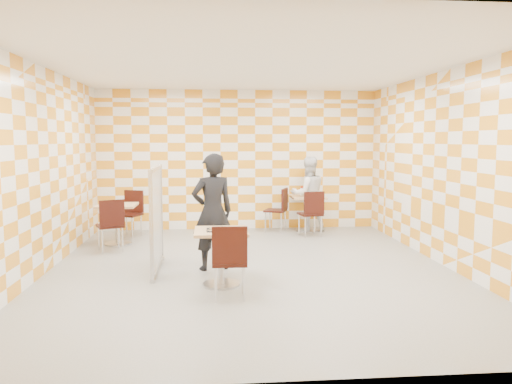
{
  "coord_description": "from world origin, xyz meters",
  "views": [
    {
      "loc": [
        -0.57,
        -7.3,
        1.94
      ],
      "look_at": [
        0.1,
        0.2,
        1.15
      ],
      "focal_mm": 35.0,
      "sensor_mm": 36.0,
      "label": 1
    }
  ],
  "objects_px": {
    "second_table": "(308,207)",
    "chair_second_side": "(280,206)",
    "chair_second_front": "(312,210)",
    "chair_empty_near": "(111,221)",
    "empty_table": "(117,217)",
    "sport_bottle": "(302,191)",
    "chair_main_front": "(230,256)",
    "chair_empty_far": "(131,210)",
    "man_white": "(308,194)",
    "man_dark": "(213,212)",
    "main_table": "(221,248)",
    "partition": "(157,218)",
    "soda_bottle": "(315,191)"
  },
  "relations": [
    {
      "from": "empty_table",
      "to": "soda_bottle",
      "type": "height_order",
      "value": "soda_bottle"
    },
    {
      "from": "sport_bottle",
      "to": "chair_empty_near",
      "type": "bearing_deg",
      "value": -153.47
    },
    {
      "from": "chair_second_side",
      "to": "empty_table",
      "type": "bearing_deg",
      "value": -162.53
    },
    {
      "from": "second_table",
      "to": "soda_bottle",
      "type": "bearing_deg",
      "value": 4.9
    },
    {
      "from": "second_table",
      "to": "chair_second_side",
      "type": "bearing_deg",
      "value": -178.31
    },
    {
      "from": "chair_main_front",
      "to": "sport_bottle",
      "type": "xyz_separation_m",
      "value": [
        1.71,
        4.6,
        0.29
      ]
    },
    {
      "from": "main_table",
      "to": "chair_second_side",
      "type": "height_order",
      "value": "chair_second_side"
    },
    {
      "from": "chair_empty_near",
      "to": "chair_empty_far",
      "type": "distance_m",
      "value": 1.45
    },
    {
      "from": "second_table",
      "to": "empty_table",
      "type": "height_order",
      "value": "same"
    },
    {
      "from": "second_table",
      "to": "sport_bottle",
      "type": "xyz_separation_m",
      "value": [
        -0.11,
        0.14,
        0.33
      ]
    },
    {
      "from": "main_table",
      "to": "empty_table",
      "type": "xyz_separation_m",
      "value": [
        -1.87,
        2.8,
        0.0
      ]
    },
    {
      "from": "empty_table",
      "to": "chair_empty_near",
      "type": "bearing_deg",
      "value": -88.54
    },
    {
      "from": "partition",
      "to": "man_dark",
      "type": "height_order",
      "value": "man_dark"
    },
    {
      "from": "main_table",
      "to": "chair_empty_near",
      "type": "xyz_separation_m",
      "value": [
        -1.85,
        2.14,
        0.04
      ]
    },
    {
      "from": "man_dark",
      "to": "soda_bottle",
      "type": "distance_m",
      "value": 3.7
    },
    {
      "from": "chair_main_front",
      "to": "chair_second_front",
      "type": "distance_m",
      "value": 4.21
    },
    {
      "from": "chair_second_front",
      "to": "sport_bottle",
      "type": "height_order",
      "value": "sport_bottle"
    },
    {
      "from": "chair_empty_near",
      "to": "man_dark",
      "type": "xyz_separation_m",
      "value": [
        1.74,
        -1.29,
        0.33
      ]
    },
    {
      "from": "man_white",
      "to": "sport_bottle",
      "type": "height_order",
      "value": "man_white"
    },
    {
      "from": "chair_empty_far",
      "to": "man_white",
      "type": "distance_m",
      "value": 3.67
    },
    {
      "from": "chair_main_front",
      "to": "chair_empty_near",
      "type": "distance_m",
      "value": 3.39
    },
    {
      "from": "partition",
      "to": "empty_table",
      "type": "bearing_deg",
      "value": 115.43
    },
    {
      "from": "chair_empty_near",
      "to": "soda_bottle",
      "type": "relative_size",
      "value": 4.02
    },
    {
      "from": "empty_table",
      "to": "chair_empty_far",
      "type": "xyz_separation_m",
      "value": [
        0.14,
        0.77,
        0.04
      ]
    },
    {
      "from": "empty_table",
      "to": "man_dark",
      "type": "relative_size",
      "value": 0.43
    },
    {
      "from": "chair_main_front",
      "to": "man_white",
      "type": "distance_m",
      "value": 4.83
    },
    {
      "from": "main_table",
      "to": "man_dark",
      "type": "distance_m",
      "value": 0.92
    },
    {
      "from": "chair_main_front",
      "to": "man_dark",
      "type": "height_order",
      "value": "man_dark"
    },
    {
      "from": "chair_second_front",
      "to": "chair_second_side",
      "type": "distance_m",
      "value": 0.84
    },
    {
      "from": "chair_empty_near",
      "to": "chair_second_front",
      "type": "bearing_deg",
      "value": 15.62
    },
    {
      "from": "soda_bottle",
      "to": "chair_empty_far",
      "type": "bearing_deg",
      "value": -176.09
    },
    {
      "from": "second_table",
      "to": "partition",
      "type": "distance_m",
      "value": 4.13
    },
    {
      "from": "chair_second_side",
      "to": "sport_bottle",
      "type": "distance_m",
      "value": 0.6
    },
    {
      "from": "second_table",
      "to": "chair_main_front",
      "type": "xyz_separation_m",
      "value": [
        -1.82,
        -4.46,
        0.04
      ]
    },
    {
      "from": "main_table",
      "to": "partition",
      "type": "height_order",
      "value": "partition"
    },
    {
      "from": "chair_empty_far",
      "to": "second_table",
      "type": "bearing_deg",
      "value": 3.87
    },
    {
      "from": "empty_table",
      "to": "chair_main_front",
      "type": "relative_size",
      "value": 0.81
    },
    {
      "from": "empty_table",
      "to": "chair_second_side",
      "type": "bearing_deg",
      "value": 17.47
    },
    {
      "from": "chair_second_side",
      "to": "sport_bottle",
      "type": "height_order",
      "value": "sport_bottle"
    },
    {
      "from": "empty_table",
      "to": "man_dark",
      "type": "distance_m",
      "value": 2.66
    },
    {
      "from": "sport_bottle",
      "to": "chair_main_front",
      "type": "bearing_deg",
      "value": -110.42
    },
    {
      "from": "second_table",
      "to": "chair_second_side",
      "type": "distance_m",
      "value": 0.6
    },
    {
      "from": "second_table",
      "to": "chair_second_front",
      "type": "bearing_deg",
      "value": -93.4
    },
    {
      "from": "empty_table",
      "to": "sport_bottle",
      "type": "bearing_deg",
      "value": 17.46
    },
    {
      "from": "chair_empty_far",
      "to": "sport_bottle",
      "type": "bearing_deg",
      "value": 6.2
    },
    {
      "from": "chair_main_front",
      "to": "soda_bottle",
      "type": "xyz_separation_m",
      "value": [
        1.98,
        4.48,
        0.31
      ]
    },
    {
      "from": "partition",
      "to": "chair_second_front",
      "type": "bearing_deg",
      "value": 39.88
    },
    {
      "from": "sport_bottle",
      "to": "main_table",
      "type": "bearing_deg",
      "value": -114.48
    },
    {
      "from": "chair_main_front",
      "to": "partition",
      "type": "bearing_deg",
      "value": 124.72
    },
    {
      "from": "empty_table",
      "to": "soda_bottle",
      "type": "relative_size",
      "value": 3.26
    }
  ]
}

